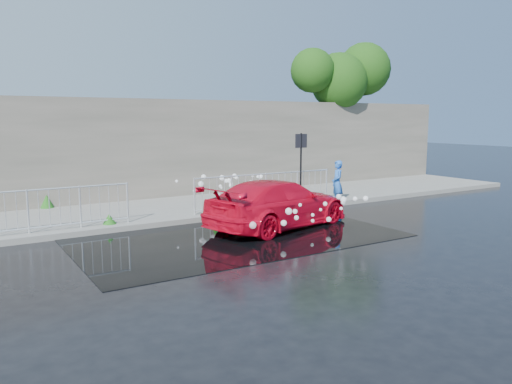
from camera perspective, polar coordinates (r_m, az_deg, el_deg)
ground at (r=11.75m, az=-2.28°, el=-6.25°), size 90.00×90.00×0.00m
pavement at (r=16.17m, az=-11.08°, el=-2.06°), size 30.00×4.00×0.15m
curb at (r=14.35m, az=-8.23°, el=-3.30°), size 30.00×0.25×0.16m
retaining_wall at (r=18.02m, az=-13.75°, el=4.77°), size 30.00×0.60×3.50m
puddle at (r=12.83m, az=-2.55°, el=-4.96°), size 8.00×5.00×0.01m
sign_post at (r=16.32m, az=5.16°, el=4.00°), size 0.45×0.06×2.50m
tree at (r=23.24m, az=10.00°, el=12.96°), size 5.16×2.53×6.41m
railing_left at (r=13.52m, az=-24.62°, el=-1.89°), size 5.05×0.05×1.10m
railing_right at (r=15.95m, az=1.12°, el=0.35°), size 5.05×0.05×1.10m
weeds at (r=15.50m, az=-11.89°, el=-1.54°), size 12.17×3.93×0.46m
water_spray at (r=14.72m, az=0.54°, el=-0.56°), size 3.49×5.52×1.06m
red_car at (r=13.66m, az=2.56°, el=-1.34°), size 4.87×2.90×1.32m
person at (r=17.28m, az=9.27°, el=1.01°), size 0.57×0.67×1.55m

